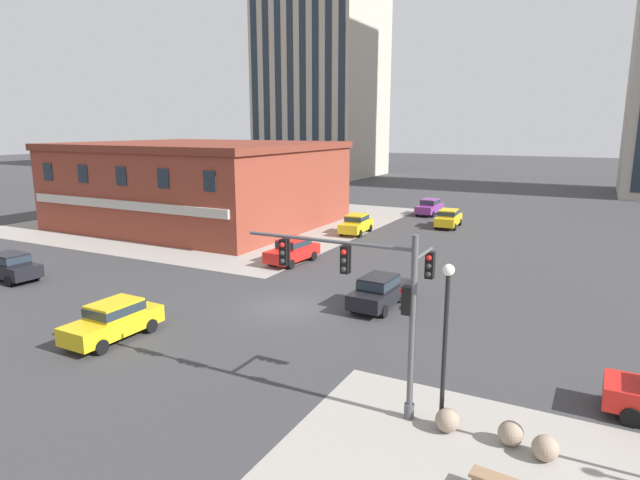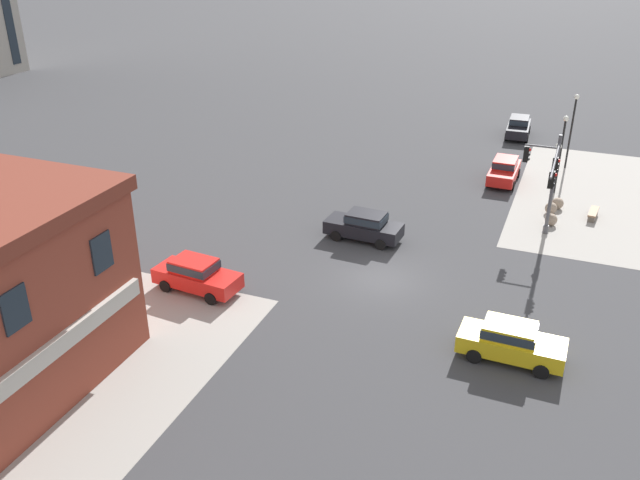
# 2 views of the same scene
# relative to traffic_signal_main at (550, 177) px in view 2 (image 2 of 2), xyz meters

# --- Properties ---
(ground_plane) EXTENTS (320.00, 320.00, 0.00)m
(ground_plane) POSITION_rel_traffic_signal_main_xyz_m (-7.80, 7.18, -3.94)
(ground_plane) COLOR #38383A
(traffic_signal_main) EXTENTS (6.12, 2.09, 6.02)m
(traffic_signal_main) POSITION_rel_traffic_signal_main_xyz_m (0.00, 0.00, 0.00)
(traffic_signal_main) COLOR #4C4C51
(traffic_signal_main) RESTS_ON ground
(bollard_sphere_curb_a) EXTENTS (0.74, 0.74, 0.74)m
(bollard_sphere_curb_a) POSITION_rel_traffic_signal_main_xyz_m (2.45, -0.41, -3.57)
(bollard_sphere_curb_a) COLOR gray
(bollard_sphere_curb_a) RESTS_ON ground
(bollard_sphere_curb_b) EXTENTS (0.74, 0.74, 0.74)m
(bollard_sphere_curb_b) POSITION_rel_traffic_signal_main_xyz_m (4.29, -0.25, -3.57)
(bollard_sphere_curb_b) COLOR gray
(bollard_sphere_curb_b) RESTS_ON ground
(bollard_sphere_curb_c) EXTENTS (0.74, 0.74, 0.74)m
(bollard_sphere_curb_c) POSITION_rel_traffic_signal_main_xyz_m (5.26, -0.58, -3.57)
(bollard_sphere_curb_c) COLOR gray
(bollard_sphere_curb_c) RESTS_ON ground
(bench_near_signal) EXTENTS (1.84, 0.67, 0.49)m
(bench_near_signal) POSITION_rel_traffic_signal_main_xyz_m (4.55, -2.75, -3.62)
(bench_near_signal) COLOR #8E6B4C
(bench_near_signal) RESTS_ON ground
(street_lamp_corner_near) EXTENTS (0.36, 0.36, 5.23)m
(street_lamp_corner_near) POSITION_rel_traffic_signal_main_xyz_m (2.20, -0.16, -0.65)
(street_lamp_corner_near) COLOR black
(street_lamp_corner_near) RESTS_ON ground
(street_lamp_mid_sidewalk) EXTENTS (0.36, 0.36, 5.32)m
(street_lamp_mid_sidewalk) POSITION_rel_traffic_signal_main_xyz_m (8.09, -0.19, -0.60)
(street_lamp_mid_sidewalk) COLOR black
(street_lamp_mid_sidewalk) RESTS_ON ground
(street_lamp_corner_far) EXTENTS (0.36, 0.36, 5.51)m
(street_lamp_corner_far) POSITION_rel_traffic_signal_main_xyz_m (13.60, -0.55, -0.50)
(street_lamp_corner_far) COLOR black
(street_lamp_corner_far) RESTS_ON ground
(car_main_northbound_far) EXTENTS (1.95, 4.43, 1.68)m
(car_main_northbound_far) POSITION_rel_traffic_signal_main_xyz_m (-12.43, 0.12, -3.02)
(car_main_northbound_far) COLOR gold
(car_main_northbound_far) RESTS_ON ground
(car_main_southbound_near) EXTENTS (2.08, 4.49, 1.68)m
(car_main_southbound_near) POSITION_rel_traffic_signal_main_xyz_m (-6.21, 33.55, -3.02)
(car_main_southbound_near) COLOR gold
(car_main_southbound_near) RESTS_ON ground
(car_cross_eastbound) EXTENTS (4.48, 2.05, 1.68)m
(car_cross_eastbound) POSITION_rel_traffic_signal_main_xyz_m (20.27, 3.72, -3.02)
(car_cross_eastbound) COLOR black
(car_cross_eastbound) RESTS_ON ground
(car_cross_westbound) EXTENTS (2.17, 4.53, 1.68)m
(car_cross_westbound) POSITION_rel_traffic_signal_main_xyz_m (-12.31, 15.43, -3.02)
(car_cross_westbound) COLOR red
(car_cross_westbound) RESTS_ON ground
(car_parked_curb) EXTENTS (2.05, 4.48, 1.68)m
(car_parked_curb) POSITION_rel_traffic_signal_main_xyz_m (-3.65, 9.50, -3.02)
(car_parked_curb) COLOR black
(car_parked_curb) RESTS_ON ground
(car_main_mid) EXTENTS (4.42, 1.94, 1.68)m
(car_main_mid) POSITION_rel_traffic_signal_main_xyz_m (8.90, 3.33, -3.02)
(car_main_mid) COLOR red
(car_main_mid) RESTS_ON ground
(car_cross_far) EXTENTS (2.13, 4.51, 1.68)m
(car_cross_far) POSITION_rel_traffic_signal_main_xyz_m (-12.58, 26.85, -3.02)
(car_cross_far) COLOR gold
(car_cross_far) RESTS_ON ground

